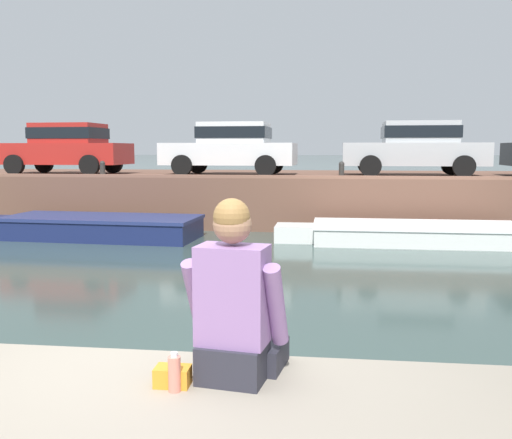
# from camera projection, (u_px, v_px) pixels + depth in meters

# --- Properties ---
(ground_plane) EXTENTS (400.00, 400.00, 0.00)m
(ground_plane) POSITION_uv_depth(u_px,v_px,m) (257.00, 284.00, 9.31)
(ground_plane) COLOR #384C47
(far_quay_wall) EXTENTS (60.00, 6.00, 1.42)m
(far_quay_wall) POSITION_uv_depth(u_px,v_px,m) (290.00, 196.00, 17.91)
(far_quay_wall) COLOR brown
(far_quay_wall) RESTS_ON ground
(far_wall_coping) EXTENTS (60.00, 0.24, 0.08)m
(far_wall_coping) POSITION_uv_depth(u_px,v_px,m) (284.00, 177.00, 14.98)
(far_wall_coping) COLOR brown
(far_wall_coping) RESTS_ON far_quay_wall
(boat_moored_west_navy) EXTENTS (5.73, 2.08, 0.55)m
(boat_moored_west_navy) POSITION_uv_depth(u_px,v_px,m) (93.00, 227.00, 14.07)
(boat_moored_west_navy) COLOR navy
(boat_moored_west_navy) RESTS_ON ground
(boat_moored_central_white) EXTENTS (5.66, 1.81, 0.47)m
(boat_moored_central_white) POSITION_uv_depth(u_px,v_px,m) (406.00, 233.00, 13.30)
(boat_moored_central_white) COLOR white
(boat_moored_central_white) RESTS_ON ground
(car_leftmost_red) EXTENTS (3.92, 1.99, 1.54)m
(car_leftmost_red) POSITION_uv_depth(u_px,v_px,m) (66.00, 146.00, 17.51)
(car_leftmost_red) COLOR #B2231E
(car_leftmost_red) RESTS_ON far_quay_wall
(car_left_inner_white) EXTENTS (3.97, 2.05, 1.54)m
(car_left_inner_white) POSITION_uv_depth(u_px,v_px,m) (231.00, 146.00, 16.90)
(car_left_inner_white) COLOR white
(car_left_inner_white) RESTS_ON far_quay_wall
(car_centre_silver) EXTENTS (4.03, 2.00, 1.54)m
(car_centre_silver) POSITION_uv_depth(u_px,v_px,m) (416.00, 146.00, 16.26)
(car_centre_silver) COLOR #B7BABC
(car_centre_silver) RESTS_ON far_quay_wall
(mooring_bollard_west) EXTENTS (0.15, 0.15, 0.45)m
(mooring_bollard_west) POSITION_uv_depth(u_px,v_px,m) (103.00, 168.00, 15.68)
(mooring_bollard_west) COLOR #2D2B28
(mooring_bollard_west) RESTS_ON far_quay_wall
(mooring_bollard_mid) EXTENTS (0.15, 0.15, 0.45)m
(mooring_bollard_mid) POSITION_uv_depth(u_px,v_px,m) (342.00, 169.00, 14.90)
(mooring_bollard_mid) COLOR #2D2B28
(mooring_bollard_mid) RESTS_ON far_quay_wall
(person_seated_right) EXTENTS (0.57, 0.57, 0.97)m
(person_seated_right) POSITION_uv_depth(u_px,v_px,m) (235.00, 309.00, 3.01)
(person_seated_right) COLOR #282833
(person_seated_right) RESTS_ON near_quay
(bottle_drink) EXTENTS (0.06, 0.06, 0.20)m
(bottle_drink) POSITION_uv_depth(u_px,v_px,m) (174.00, 373.00, 2.86)
(bottle_drink) COLOR #E07F6B
(bottle_drink) RESTS_ON near_quay
(snack_bag) EXTENTS (0.18, 0.12, 0.10)m
(snack_bag) POSITION_uv_depth(u_px,v_px,m) (173.00, 376.00, 2.93)
(snack_bag) COLOR orange
(snack_bag) RESTS_ON near_quay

